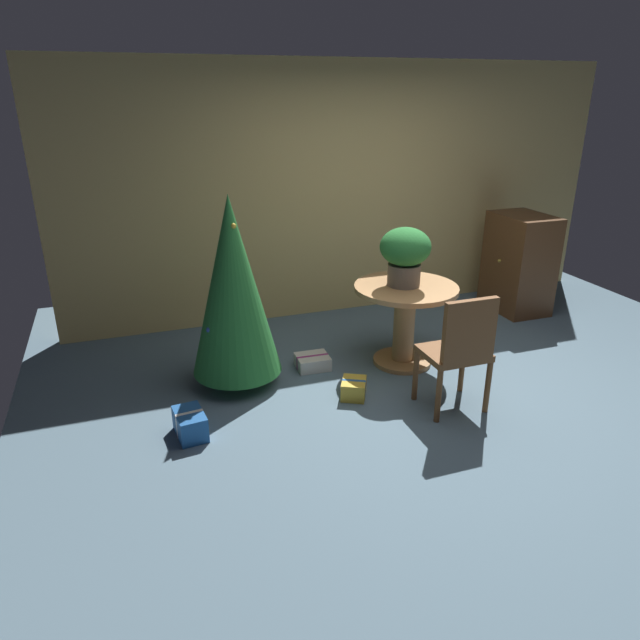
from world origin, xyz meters
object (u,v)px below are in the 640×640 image
wooden_chair_near (460,348)px  wooden_cabinet (519,263)px  holiday_tree (233,287)px  gift_box_blue (190,424)px  flower_vase (405,252)px  gift_box_gold (354,388)px  gift_box_cream (313,362)px  round_dining_table (405,313)px

wooden_chair_near → wooden_cabinet: (1.81, 1.70, 0.01)m
holiday_tree → gift_box_blue: 1.13m
holiday_tree → wooden_cabinet: holiday_tree is taller
flower_vase → wooden_chair_near: (0.02, -0.91, -0.50)m
wooden_cabinet → gift_box_blue: bearing=-160.0°
flower_vase → wooden_chair_near: 1.04m
gift_box_gold → gift_box_cream: size_ratio=0.99×
wooden_cabinet → round_dining_table: bearing=-155.8°
gift_box_blue → wooden_cabinet: size_ratio=0.30×
flower_vase → round_dining_table: bearing=-57.0°
holiday_tree → flower_vase: bearing=-3.8°
holiday_tree → gift_box_blue: (-0.49, -0.68, -0.76)m
round_dining_table → flower_vase: size_ratio=1.79×
flower_vase → holiday_tree: bearing=176.2°
gift_box_cream → round_dining_table: bearing=-11.9°
wooden_chair_near → wooden_cabinet: size_ratio=0.88×
round_dining_table → flower_vase: 0.54m
gift_box_gold → gift_box_cream: bearing=103.8°
flower_vase → wooden_cabinet: 2.05m
gift_box_gold → wooden_cabinet: wooden_cabinet is taller
holiday_tree → gift_box_gold: size_ratio=5.39×
holiday_tree → wooden_cabinet: bearing=11.9°
wooden_cabinet → holiday_tree: bearing=-168.1°
flower_vase → gift_box_gold: size_ratio=1.71×
gift_box_gold → wooden_cabinet: (2.47, 1.24, 0.46)m
wooden_chair_near → round_dining_table: bearing=90.0°
wooden_chair_near → gift_box_cream: bearing=127.3°
gift_box_gold → gift_box_cream: gift_box_gold is taller
round_dining_table → holiday_tree: 1.53m
gift_box_gold → wooden_cabinet: 2.80m
wooden_chair_near → gift_box_blue: (-1.97, 0.32, -0.44)m
wooden_chair_near → holiday_tree: 1.82m
gift_box_gold → flower_vase: bearing=35.7°
flower_vase → wooden_cabinet: (1.83, 0.79, -0.49)m
wooden_chair_near → gift_box_cream: (-0.80, 1.05, -0.47)m
wooden_chair_near → gift_box_cream: size_ratio=3.18×
flower_vase → wooden_chair_near: size_ratio=0.54×
gift_box_blue → gift_box_gold: bearing=5.7°
gift_box_cream → flower_vase: bearing=-10.3°
round_dining_table → gift_box_cream: (-0.80, 0.17, -0.43)m
gift_box_blue → wooden_cabinet: bearing=20.0°
wooden_chair_near → gift_box_gold: 0.92m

